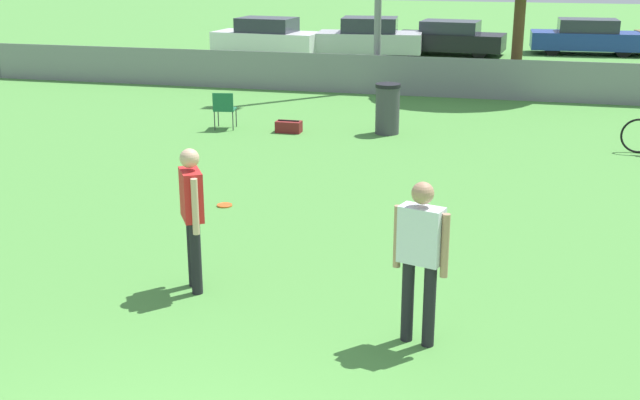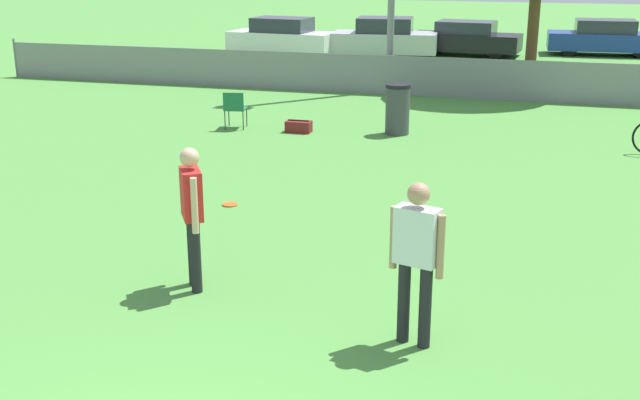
% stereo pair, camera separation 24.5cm
% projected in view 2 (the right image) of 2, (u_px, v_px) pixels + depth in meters
% --- Properties ---
extents(fence_backline, '(27.30, 0.07, 1.21)m').
position_uv_depth(fence_backline, '(442.00, 77.00, 22.08)').
color(fence_backline, gray).
rests_on(fence_backline, ground_plane).
extents(player_defender_red, '(0.42, 0.53, 1.76)m').
position_uv_depth(player_defender_red, '(192.00, 207.00, 9.48)').
color(player_defender_red, black).
rests_on(player_defender_red, ground_plane).
extents(player_receiver_white, '(0.58, 0.34, 1.76)m').
position_uv_depth(player_receiver_white, '(416.00, 251.00, 8.10)').
color(player_receiver_white, black).
rests_on(player_receiver_white, ground_plane).
extents(frisbee_disc, '(0.25, 0.25, 0.03)m').
position_uv_depth(frisbee_disc, '(230.00, 204.00, 12.92)').
color(frisbee_disc, '#E5591E').
rests_on(frisbee_disc, ground_plane).
extents(folding_chair_sideline, '(0.54, 0.54, 0.86)m').
position_uv_depth(folding_chair_sideline, '(235.00, 107.00, 18.23)').
color(folding_chair_sideline, '#333338').
rests_on(folding_chair_sideline, ground_plane).
extents(trash_bin, '(0.56, 0.56, 1.12)m').
position_uv_depth(trash_bin, '(398.00, 109.00, 17.70)').
color(trash_bin, '#3F3F44').
rests_on(trash_bin, ground_plane).
extents(gear_bag_sideline, '(0.57, 0.31, 0.28)m').
position_uv_depth(gear_bag_sideline, '(299.00, 127.00, 18.00)').
color(gear_bag_sideline, maroon).
rests_on(gear_bag_sideline, ground_plane).
extents(parked_car_white, '(4.21, 2.05, 1.43)m').
position_uv_depth(parked_car_white, '(282.00, 37.00, 30.61)').
color(parked_car_white, black).
rests_on(parked_car_white, ground_plane).
extents(parked_car_silver, '(4.06, 2.11, 1.47)m').
position_uv_depth(parked_car_silver, '(385.00, 38.00, 30.22)').
color(parked_car_silver, black).
rests_on(parked_car_silver, ground_plane).
extents(parked_car_dark, '(4.25, 2.08, 1.29)m').
position_uv_depth(parked_car_dark, '(466.00, 38.00, 30.71)').
color(parked_car_dark, black).
rests_on(parked_car_dark, ground_plane).
extents(parked_car_blue, '(4.26, 1.83, 1.35)m').
position_uv_depth(parked_car_blue, '(604.00, 38.00, 30.72)').
color(parked_car_blue, black).
rests_on(parked_car_blue, ground_plane).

